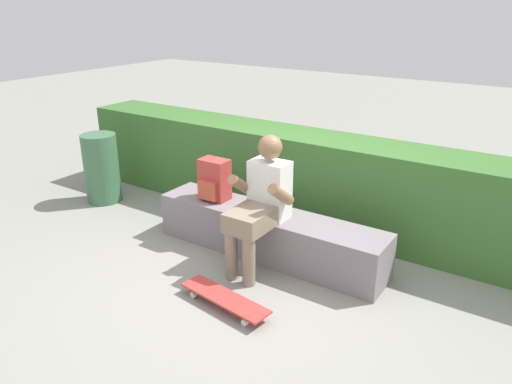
{
  "coord_description": "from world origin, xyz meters",
  "views": [
    {
      "loc": [
        2.18,
        -3.04,
        2.25
      ],
      "look_at": [
        -0.09,
        0.37,
        0.64
      ],
      "focal_mm": 34.59,
      "sensor_mm": 36.0,
      "label": 1
    }
  ],
  "objects_px": {
    "person_skater": "(261,201)",
    "trash_bin": "(102,168)",
    "skateboard_near_person": "(225,298)",
    "bench_main": "(268,234)",
    "backpack_on_bench": "(214,180)"
  },
  "relations": [
    {
      "from": "person_skater",
      "to": "trash_bin",
      "type": "xyz_separation_m",
      "value": [
        -2.4,
        0.27,
        -0.23
      ]
    },
    {
      "from": "skateboard_near_person",
      "to": "trash_bin",
      "type": "distance_m",
      "value": 2.71
    },
    {
      "from": "bench_main",
      "to": "skateboard_near_person",
      "type": "height_order",
      "value": "bench_main"
    },
    {
      "from": "person_skater",
      "to": "backpack_on_bench",
      "type": "distance_m",
      "value": 0.7
    },
    {
      "from": "bench_main",
      "to": "trash_bin",
      "type": "relative_size",
      "value": 2.79
    },
    {
      "from": "trash_bin",
      "to": "person_skater",
      "type": "bearing_deg",
      "value": -6.39
    },
    {
      "from": "person_skater",
      "to": "backpack_on_bench",
      "type": "xyz_separation_m",
      "value": [
        -0.67,
        0.2,
        -0.01
      ]
    },
    {
      "from": "bench_main",
      "to": "backpack_on_bench",
      "type": "height_order",
      "value": "backpack_on_bench"
    },
    {
      "from": "person_skater",
      "to": "skateboard_near_person",
      "type": "bearing_deg",
      "value": -80.24
    },
    {
      "from": "person_skater",
      "to": "backpack_on_bench",
      "type": "bearing_deg",
      "value": 163.23
    },
    {
      "from": "skateboard_near_person",
      "to": "trash_bin",
      "type": "relative_size",
      "value": 1.01
    },
    {
      "from": "bench_main",
      "to": "backpack_on_bench",
      "type": "distance_m",
      "value": 0.74
    },
    {
      "from": "bench_main",
      "to": "trash_bin",
      "type": "xyz_separation_m",
      "value": [
        -2.35,
        0.06,
        0.19
      ]
    },
    {
      "from": "trash_bin",
      "to": "backpack_on_bench",
      "type": "bearing_deg",
      "value": -2.23
    },
    {
      "from": "person_skater",
      "to": "backpack_on_bench",
      "type": "height_order",
      "value": "person_skater"
    }
  ]
}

